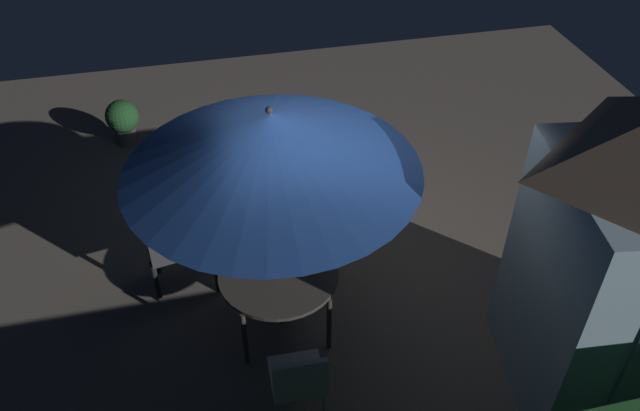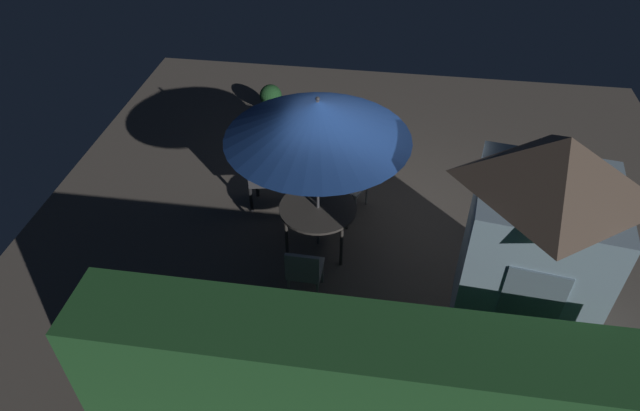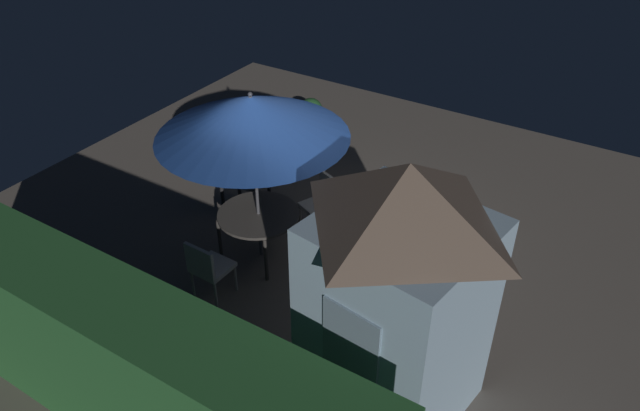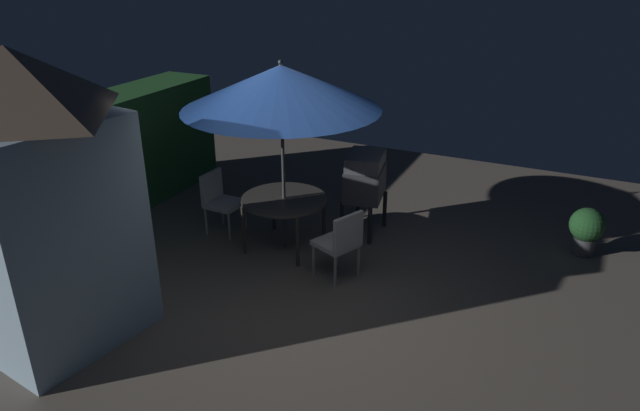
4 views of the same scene
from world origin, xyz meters
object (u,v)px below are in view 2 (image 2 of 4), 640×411
patio_umbrella (318,120)px  chair_near_shed (354,180)px  garden_shed (534,246)px  bbq_grill (270,164)px  patio_table (318,210)px  potted_plant_by_shed (271,98)px  chair_far_side (304,269)px

patio_umbrella → chair_near_shed: size_ratio=2.84×
garden_shed → bbq_grill: bearing=-29.9°
patio_table → chair_near_shed: (-0.43, -1.02, -0.15)m
garden_shed → chair_near_shed: size_ratio=3.35×
garden_shed → patio_umbrella: garden_shed is taller
patio_umbrella → bbq_grill: 1.82m
patio_table → patio_umbrella: size_ratio=0.45×
patio_umbrella → chair_near_shed: patio_umbrella is taller
potted_plant_by_shed → patio_umbrella: bearing=112.4°
patio_table → bbq_grill: size_ratio=0.96×
patio_umbrella → patio_table: bearing=45.0°
chair_near_shed → potted_plant_by_shed: (1.97, -2.71, -0.14)m
bbq_grill → chair_near_shed: (-1.32, -0.21, -0.33)m
patio_table → chair_near_shed: chair_near_shed is taller
garden_shed → chair_near_shed: 3.39m
garden_shed → potted_plant_by_shed: bearing=-49.6°
patio_table → chair_near_shed: 1.12m
patio_table → chair_far_side: chair_far_side is taller
bbq_grill → chair_far_side: size_ratio=1.33×
chair_near_shed → potted_plant_by_shed: 3.36m
chair_near_shed → chair_far_side: same height
bbq_grill → potted_plant_by_shed: (0.65, -2.92, -0.47)m
patio_umbrella → bbq_grill: bearing=-42.3°
garden_shed → chair_far_side: garden_shed is taller
chair_far_side → potted_plant_by_shed: chair_far_side is taller
patio_table → patio_umbrella: bearing=-135.0°
patio_umbrella → garden_shed: bearing=155.0°
patio_table → bbq_grill: bbq_grill is taller
patio_table → patio_umbrella: (-0.00, -0.00, 1.55)m
chair_near_shed → patio_table: bearing=67.0°
bbq_grill → potted_plant_by_shed: size_ratio=1.81×
patio_umbrella → bbq_grill: patio_umbrella is taller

